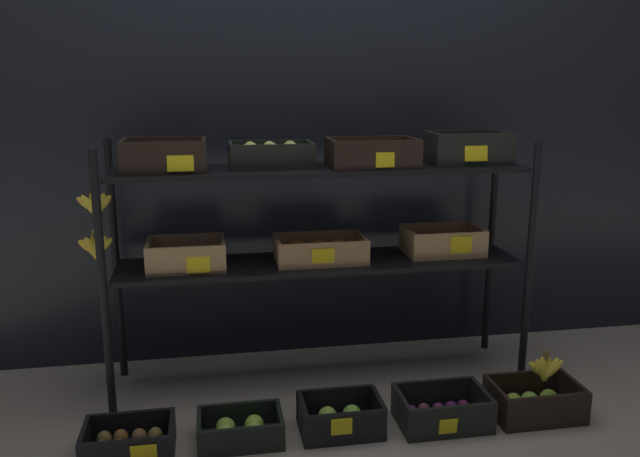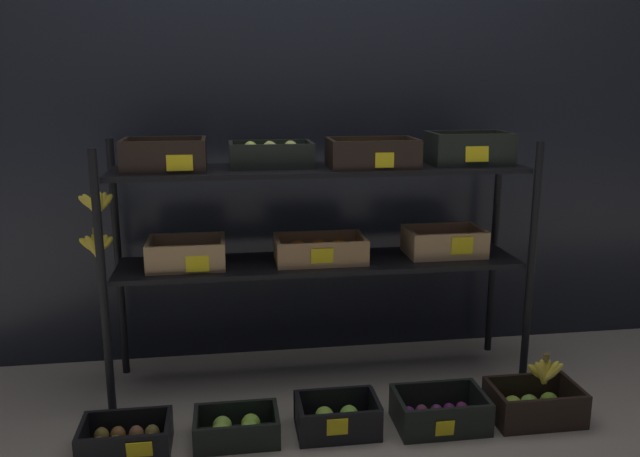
% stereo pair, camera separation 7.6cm
% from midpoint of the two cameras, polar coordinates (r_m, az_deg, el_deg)
% --- Properties ---
extents(ground_plane, '(10.00, 10.00, 0.00)m').
position_cam_midpoint_polar(ground_plane, '(2.96, -0.76, -13.02)').
color(ground_plane, gray).
extents(storefront_wall, '(4.12, 0.12, 1.90)m').
position_cam_midpoint_polar(storefront_wall, '(3.06, -1.99, 6.43)').
color(storefront_wall, black).
rests_on(storefront_wall, ground_plane).
extents(display_rack, '(1.86, 0.41, 1.08)m').
position_cam_midpoint_polar(display_rack, '(2.71, -0.91, 1.63)').
color(display_rack, black).
rests_on(display_rack, ground_plane).
extents(crate_ground_kiwi, '(0.32, 0.22, 0.11)m').
position_cam_midpoint_polar(crate_ground_kiwi, '(2.52, -17.29, -17.54)').
color(crate_ground_kiwi, black).
rests_on(crate_ground_kiwi, ground_plane).
extents(crate_ground_apple_green, '(0.31, 0.20, 0.10)m').
position_cam_midpoint_polar(crate_ground_apple_green, '(2.52, -7.94, -17.14)').
color(crate_ground_apple_green, black).
rests_on(crate_ground_apple_green, ground_plane).
extents(crate_ground_center_apple_green, '(0.31, 0.22, 0.13)m').
position_cam_midpoint_polar(crate_ground_center_apple_green, '(2.56, 0.97, -16.34)').
color(crate_ground_center_apple_green, black).
rests_on(crate_ground_center_apple_green, ground_plane).
extents(crate_ground_plum, '(0.34, 0.24, 0.13)m').
position_cam_midpoint_polar(crate_ground_plum, '(2.64, 9.83, -15.66)').
color(crate_ground_plum, black).
rests_on(crate_ground_plum, ground_plane).
extents(crate_ground_rightmost_apple_green, '(0.34, 0.23, 0.14)m').
position_cam_midpoint_polar(crate_ground_rightmost_apple_green, '(2.78, 17.57, -14.42)').
color(crate_ground_rightmost_apple_green, black).
rests_on(crate_ground_rightmost_apple_green, ground_plane).
extents(banana_bunch_loose, '(0.16, 0.04, 0.13)m').
position_cam_midpoint_polar(banana_bunch_loose, '(2.73, 18.40, -11.63)').
color(banana_bunch_loose, brown).
rests_on(banana_bunch_loose, crate_ground_rightmost_apple_green).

